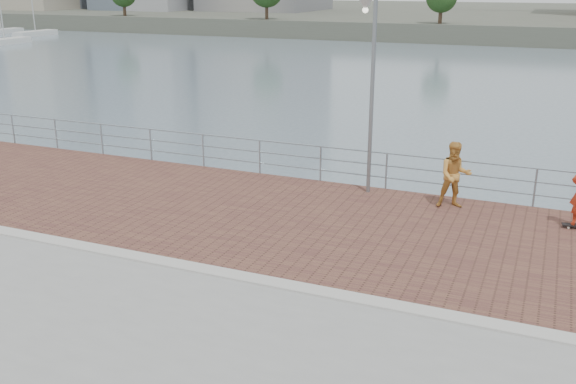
% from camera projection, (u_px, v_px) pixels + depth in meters
% --- Properties ---
extents(water, '(400.00, 400.00, 0.00)m').
position_uv_depth(water, '(252.00, 363.00, 13.86)').
color(water, slate).
rests_on(water, ground).
extents(brick_lane, '(40.00, 6.80, 0.02)m').
position_uv_depth(brick_lane, '(312.00, 222.00, 16.38)').
color(brick_lane, brown).
rests_on(brick_lane, seawall).
extents(curb, '(40.00, 0.40, 0.06)m').
position_uv_depth(curb, '(250.00, 278.00, 13.22)').
color(curb, '#B7B5AD').
rests_on(curb, seawall).
extents(far_shore, '(320.00, 95.00, 2.50)m').
position_uv_depth(far_shore, '(537.00, 18.00, 120.63)').
color(far_shore, '#4C5142').
rests_on(far_shore, ground).
extents(guardrail, '(39.06, 0.06, 1.13)m').
position_uv_depth(guardrail, '(353.00, 163.00, 19.14)').
color(guardrail, '#8C9EA8').
rests_on(guardrail, brick_lane).
extents(street_lamp, '(0.42, 1.22, 5.77)m').
position_uv_depth(street_lamp, '(369.00, 51.00, 17.03)').
color(street_lamp, slate).
rests_on(street_lamp, brick_lane).
extents(bystander, '(1.05, 0.93, 1.81)m').
position_uv_depth(bystander, '(455.00, 175.00, 17.14)').
color(bystander, gold).
rests_on(bystander, brick_lane).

